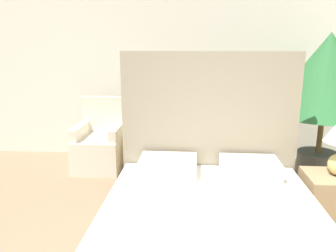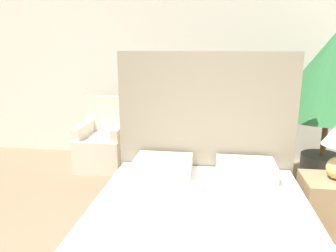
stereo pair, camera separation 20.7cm
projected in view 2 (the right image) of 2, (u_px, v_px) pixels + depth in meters
name	position (u px, v px, depth m)	size (l,w,h in m)	color
wall_back	(183.00, 56.00, 4.53)	(10.00, 0.06, 2.90)	silver
bed	(200.00, 229.00, 2.39)	(1.65, 1.96, 1.54)	#8C7A5B
armchair_near_window_left	(103.00, 146.00, 4.38)	(0.60, 0.66, 0.92)	beige
armchair_near_window_right	(180.00, 149.00, 4.24)	(0.65, 0.71, 0.92)	beige
potted_palm	(331.00, 80.00, 3.51)	(1.25, 1.25, 1.73)	#4C4C4C
nightstand	(334.00, 206.00, 2.83)	(0.55, 0.43, 0.49)	#937A56
side_table	(141.00, 153.00, 4.32)	(0.28, 0.28, 0.42)	gold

